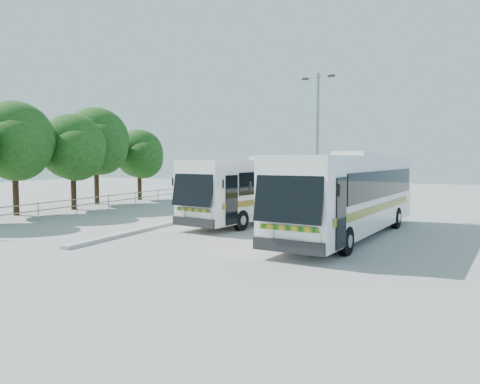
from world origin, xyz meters
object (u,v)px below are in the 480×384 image
at_px(tree_far_e, 140,154).
at_px(coach_adjacent, 350,193).
at_px(lamppost, 317,138).
at_px(tree_far_d, 97,141).
at_px(coach_main, 264,187).
at_px(tree_far_b, 15,140).
at_px(tree_far_c, 73,147).

height_order(tree_far_e, coach_adjacent, tree_far_e).
xyz_separation_m(coach_adjacent, lamppost, (-3.10, 6.32, 2.71)).
xyz_separation_m(tree_far_d, coach_main, (14.93, -3.68, -2.95)).
bearing_deg(tree_far_d, tree_far_e, 81.37).
xyz_separation_m(tree_far_b, coach_adjacent, (20.05, 0.25, -2.61)).
relative_size(tree_far_d, coach_main, 0.59).
relative_size(tree_far_b, tree_far_c, 1.07).
height_order(tree_far_d, lamppost, lamppost).
distance_m(tree_far_b, coach_adjacent, 20.22).
bearing_deg(tree_far_b, tree_far_e, 88.17).
distance_m(tree_far_b, coach_main, 15.39).
bearing_deg(tree_far_c, coach_adjacent, -10.79).
bearing_deg(coach_adjacent, coach_main, 153.54).
bearing_deg(coach_main, tree_far_e, 162.28).
bearing_deg(tree_far_d, coach_main, -13.84).
height_order(coach_main, coach_adjacent, coach_adjacent).
bearing_deg(coach_adjacent, tree_far_d, 167.82).
bearing_deg(lamppost, coach_adjacent, -50.03).
bearing_deg(coach_main, coach_adjacent, -22.00).
distance_m(tree_far_b, lamppost, 18.18).
xyz_separation_m(tree_far_d, coach_adjacent, (20.34, -7.35, -2.86)).
relative_size(tree_far_c, lamppost, 0.77).
height_order(tree_far_b, lamppost, lamppost).
distance_m(coach_adjacent, lamppost, 7.54).
bearing_deg(coach_main, tree_far_c, -167.77).
xyz_separation_m(tree_far_b, coach_main, (14.63, 3.92, -2.71)).
relative_size(tree_far_c, tree_far_e, 1.10).
relative_size(tree_far_c, tree_far_d, 0.88).
bearing_deg(tree_far_b, tree_far_d, 92.23).
distance_m(tree_far_c, tree_far_d, 3.93).
distance_m(tree_far_e, coach_main, 16.55).
bearing_deg(coach_adjacent, tree_far_e, 156.60).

